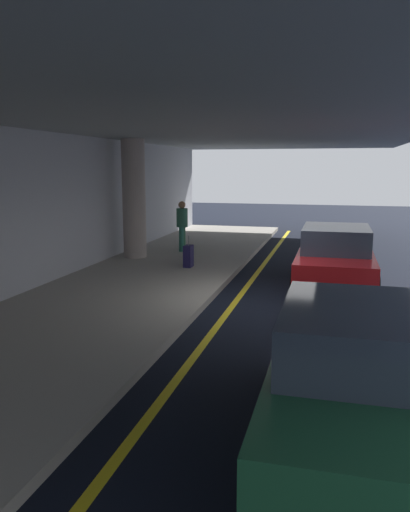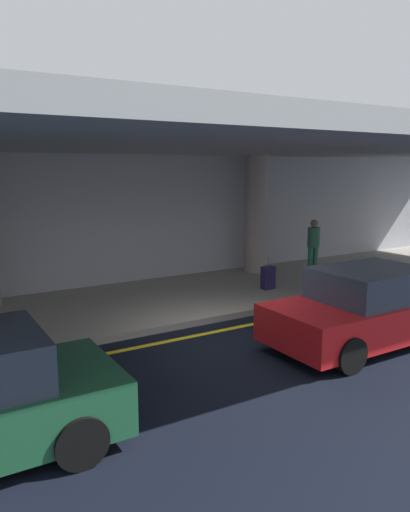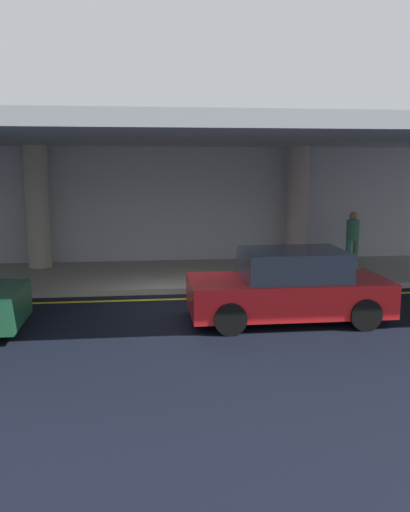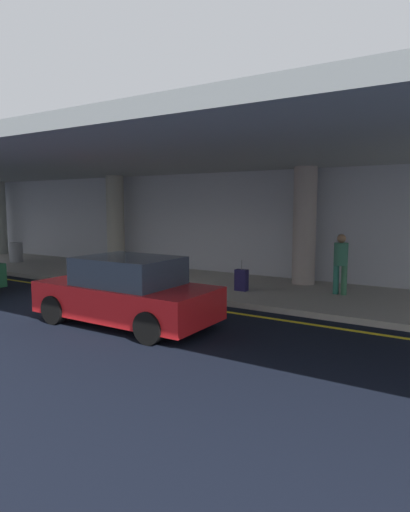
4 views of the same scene
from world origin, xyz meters
TOP-DOWN VIEW (x-y plane):
  - ground_plane at (0.00, 0.00)m, footprint 60.00×60.00m
  - sidewalk at (0.00, 3.10)m, footprint 26.00×4.20m
  - lane_stripe_yellow at (0.00, 0.48)m, footprint 26.00×0.14m
  - support_column_left_mid at (-4.00, 4.49)m, footprint 0.72×0.72m
  - support_column_center at (4.00, 4.49)m, footprint 0.72×0.72m
  - ceiling_overhang at (0.00, 2.60)m, footprint 28.00×13.20m
  - terminal_back_wall at (0.00, 5.35)m, footprint 26.00×0.30m
  - car_red at (2.12, -1.62)m, footprint 4.10×1.92m
  - traveler_with_luggage at (5.44, 3.38)m, footprint 0.38×0.38m
  - suitcase_upright_primary at (2.88, 2.41)m, footprint 0.36×0.22m

SIDE VIEW (x-z plane):
  - ground_plane at x=0.00m, z-range 0.00..0.00m
  - lane_stripe_yellow at x=0.00m, z-range 0.00..0.01m
  - sidewalk at x=0.00m, z-range 0.00..0.15m
  - suitcase_upright_primary at x=2.88m, z-range 0.01..0.91m
  - car_red at x=2.12m, z-range -0.04..1.46m
  - traveler_with_luggage at x=5.44m, z-range 0.27..1.95m
  - terminal_back_wall at x=0.00m, z-range 0.00..3.80m
  - support_column_left_mid at x=-4.00m, z-range 0.15..3.80m
  - support_column_center at x=4.00m, z-range 0.15..3.80m
  - ceiling_overhang at x=0.00m, z-range 3.80..4.10m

